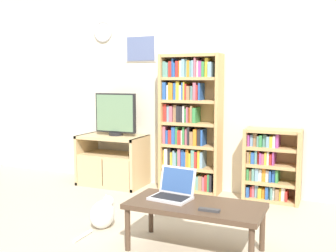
{
  "coord_description": "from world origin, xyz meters",
  "views": [
    {
      "loc": [
        1.71,
        -2.84,
        1.36
      ],
      "look_at": [
        0.06,
        0.94,
        0.87
      ],
      "focal_mm": 42.0,
      "sensor_mm": 36.0,
      "label": 1
    }
  ],
  "objects_px": {
    "tv_stand": "(112,160)",
    "bookshelf_tall": "(188,125)",
    "remote_near_laptop": "(209,210)",
    "cat": "(103,214)",
    "bookshelf_short": "(269,166)",
    "television": "(116,115)",
    "laptop": "(173,191)",
    "coffee_table": "(195,209)"
  },
  "relations": [
    {
      "from": "laptop",
      "to": "cat",
      "type": "relative_size",
      "value": 0.66
    },
    {
      "from": "bookshelf_short",
      "to": "laptop",
      "type": "bearing_deg",
      "value": -109.42
    },
    {
      "from": "coffee_table",
      "to": "bookshelf_short",
      "type": "bearing_deg",
      "value": 78.63
    },
    {
      "from": "bookshelf_tall",
      "to": "remote_near_laptop",
      "type": "height_order",
      "value": "bookshelf_tall"
    },
    {
      "from": "tv_stand",
      "to": "bookshelf_tall",
      "type": "bearing_deg",
      "value": 9.15
    },
    {
      "from": "bookshelf_tall",
      "to": "laptop",
      "type": "bearing_deg",
      "value": -73.72
    },
    {
      "from": "bookshelf_tall",
      "to": "laptop",
      "type": "xyz_separation_m",
      "value": [
        0.45,
        -1.53,
        -0.37
      ]
    },
    {
      "from": "television",
      "to": "coffee_table",
      "type": "xyz_separation_m",
      "value": [
        1.61,
        -1.48,
        -0.57
      ]
    },
    {
      "from": "television",
      "to": "laptop",
      "type": "bearing_deg",
      "value": -45.25
    },
    {
      "from": "tv_stand",
      "to": "laptop",
      "type": "bearing_deg",
      "value": -43.58
    },
    {
      "from": "television",
      "to": "bookshelf_short",
      "type": "relative_size",
      "value": 0.7
    },
    {
      "from": "television",
      "to": "cat",
      "type": "distance_m",
      "value": 1.71
    },
    {
      "from": "bookshelf_short",
      "to": "laptop",
      "type": "xyz_separation_m",
      "value": [
        -0.53,
        -1.51,
        0.06
      ]
    },
    {
      "from": "remote_near_laptop",
      "to": "laptop",
      "type": "bearing_deg",
      "value": -121.03
    },
    {
      "from": "bookshelf_short",
      "to": "remote_near_laptop",
      "type": "height_order",
      "value": "bookshelf_short"
    },
    {
      "from": "television",
      "to": "coffee_table",
      "type": "relative_size",
      "value": 0.53
    },
    {
      "from": "laptop",
      "to": "television",
      "type": "bearing_deg",
      "value": 141.54
    },
    {
      "from": "bookshelf_tall",
      "to": "bookshelf_short",
      "type": "bearing_deg",
      "value": -0.88
    },
    {
      "from": "cat",
      "to": "coffee_table",
      "type": "bearing_deg",
      "value": 14.25
    },
    {
      "from": "bookshelf_short",
      "to": "remote_near_laptop",
      "type": "distance_m",
      "value": 1.72
    },
    {
      "from": "coffee_table",
      "to": "remote_near_laptop",
      "type": "height_order",
      "value": "remote_near_laptop"
    },
    {
      "from": "bookshelf_tall",
      "to": "cat",
      "type": "distance_m",
      "value": 1.65
    },
    {
      "from": "television",
      "to": "remote_near_laptop",
      "type": "distance_m",
      "value": 2.45
    },
    {
      "from": "laptop",
      "to": "bookshelf_tall",
      "type": "bearing_deg",
      "value": 113.07
    },
    {
      "from": "tv_stand",
      "to": "coffee_table",
      "type": "distance_m",
      "value": 2.19
    },
    {
      "from": "tv_stand",
      "to": "coffee_table",
      "type": "height_order",
      "value": "tv_stand"
    },
    {
      "from": "coffee_table",
      "to": "tv_stand",
      "type": "bearing_deg",
      "value": 138.98
    },
    {
      "from": "laptop",
      "to": "cat",
      "type": "distance_m",
      "value": 0.79
    },
    {
      "from": "remote_near_laptop",
      "to": "cat",
      "type": "relative_size",
      "value": 0.31
    },
    {
      "from": "tv_stand",
      "to": "bookshelf_tall",
      "type": "distance_m",
      "value": 1.12
    },
    {
      "from": "tv_stand",
      "to": "television",
      "type": "xyz_separation_m",
      "value": [
        0.04,
        0.04,
        0.59
      ]
    },
    {
      "from": "coffee_table",
      "to": "remote_near_laptop",
      "type": "bearing_deg",
      "value": -39.53
    },
    {
      "from": "remote_near_laptop",
      "to": "cat",
      "type": "distance_m",
      "value": 1.15
    },
    {
      "from": "television",
      "to": "bookshelf_short",
      "type": "xyz_separation_m",
      "value": [
        1.93,
        0.1,
        -0.52
      ]
    },
    {
      "from": "laptop",
      "to": "cat",
      "type": "xyz_separation_m",
      "value": [
        -0.72,
        0.05,
        -0.31
      ]
    },
    {
      "from": "bookshelf_short",
      "to": "cat",
      "type": "relative_size",
      "value": 1.53
    },
    {
      "from": "television",
      "to": "cat",
      "type": "relative_size",
      "value": 1.07
    },
    {
      "from": "cat",
      "to": "tv_stand",
      "type": "bearing_deg",
      "value": 139.76
    },
    {
      "from": "remote_near_laptop",
      "to": "bookshelf_tall",
      "type": "bearing_deg",
      "value": -157.49
    },
    {
      "from": "coffee_table",
      "to": "remote_near_laptop",
      "type": "relative_size",
      "value": 6.59
    },
    {
      "from": "bookshelf_short",
      "to": "laptop",
      "type": "relative_size",
      "value": 2.31
    },
    {
      "from": "coffee_table",
      "to": "cat",
      "type": "height_order",
      "value": "coffee_table"
    }
  ]
}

